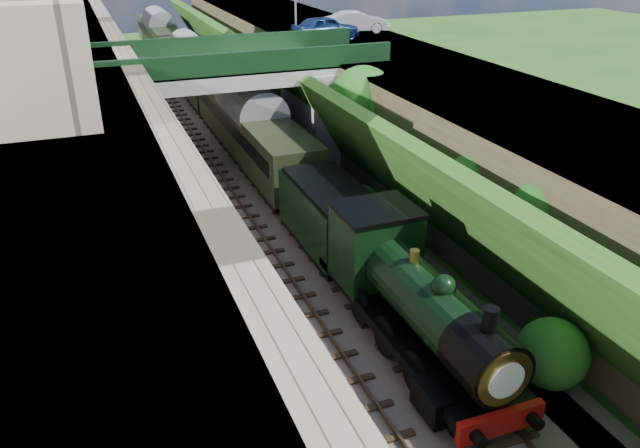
# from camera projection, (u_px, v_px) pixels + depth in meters

# --- Properties ---
(ground) EXTENTS (160.00, 160.00, 0.00)m
(ground) POSITION_uv_depth(u_px,v_px,m) (450.00, 448.00, 17.26)
(ground) COLOR #1E4714
(ground) RESTS_ON ground
(trackbed) EXTENTS (10.00, 90.00, 0.20)m
(trackbed) POSITION_uv_depth(u_px,v_px,m) (254.00, 189.00, 34.04)
(trackbed) COLOR #473F38
(trackbed) RESTS_ON ground
(retaining_wall) EXTENTS (1.00, 90.00, 7.00)m
(retaining_wall) POSITION_uv_depth(u_px,v_px,m) (143.00, 141.00, 30.78)
(retaining_wall) COLOR #756B56
(retaining_wall) RESTS_ON ground
(street_plateau_left) EXTENTS (6.00, 90.00, 7.00)m
(street_plateau_left) POSITION_uv_depth(u_px,v_px,m) (68.00, 149.00, 29.64)
(street_plateau_left) COLOR #262628
(street_plateau_left) RESTS_ON ground
(street_plateau_right) EXTENTS (8.00, 90.00, 6.25)m
(street_plateau_right) POSITION_uv_depth(u_px,v_px,m) (411.00, 118.00, 35.83)
(street_plateau_right) COLOR #262628
(street_plateau_right) RESTS_ON ground
(embankment_slope) EXTENTS (4.54, 90.00, 6.36)m
(embankment_slope) POSITION_uv_depth(u_px,v_px,m) (355.00, 143.00, 32.73)
(embankment_slope) COLOR #1E4714
(embankment_slope) RESTS_ON ground
(track_left) EXTENTS (2.50, 90.00, 0.20)m
(track_left) POSITION_uv_depth(u_px,v_px,m) (217.00, 192.00, 33.32)
(track_left) COLOR black
(track_left) RESTS_ON trackbed
(track_right) EXTENTS (2.50, 90.00, 0.20)m
(track_right) POSITION_uv_depth(u_px,v_px,m) (274.00, 184.00, 34.37)
(track_right) COLOR black
(track_right) RESTS_ON trackbed
(road_bridge) EXTENTS (16.00, 6.40, 7.25)m
(road_bridge) POSITION_uv_depth(u_px,v_px,m) (247.00, 98.00, 35.99)
(road_bridge) COLOR gray
(road_bridge) RESTS_ON ground
(building_near) EXTENTS (4.00, 8.00, 4.00)m
(building_near) POSITION_uv_depth(u_px,v_px,m) (29.00, 53.00, 22.05)
(building_near) COLOR gray
(building_near) RESTS_ON street_plateau_left
(tree) EXTENTS (3.60, 3.80, 6.60)m
(tree) POSITION_uv_depth(u_px,v_px,m) (363.00, 102.00, 33.03)
(tree) COLOR black
(tree) RESTS_ON ground
(car_blue) EXTENTS (4.84, 2.60, 1.57)m
(car_blue) POSITION_uv_depth(u_px,v_px,m) (325.00, 28.00, 40.91)
(car_blue) COLOR navy
(car_blue) RESTS_ON street_plateau_right
(car_silver) EXTENTS (4.66, 2.32, 1.47)m
(car_silver) POSITION_uv_depth(u_px,v_px,m) (357.00, 22.00, 43.94)
(car_silver) COLOR #A1A1A6
(car_silver) RESTS_ON street_plateau_right
(locomotive) EXTENTS (3.10, 10.22, 3.83)m
(locomotive) POSITION_uv_depth(u_px,v_px,m) (414.00, 300.00, 20.59)
(locomotive) COLOR black
(locomotive) RESTS_ON trackbed
(tender) EXTENTS (2.70, 6.00, 3.05)m
(tender) POSITION_uv_depth(u_px,v_px,m) (330.00, 220.00, 26.90)
(tender) COLOR black
(tender) RESTS_ON trackbed
(coach_front) EXTENTS (2.90, 18.00, 3.70)m
(coach_front) POSITION_uv_depth(u_px,v_px,m) (251.00, 130.00, 37.31)
(coach_front) COLOR black
(coach_front) RESTS_ON trackbed
(coach_middle) EXTENTS (2.90, 18.00, 3.70)m
(coach_middle) POSITION_uv_depth(u_px,v_px,m) (192.00, 69.00, 53.12)
(coach_middle) COLOR black
(coach_middle) RESTS_ON trackbed
(coach_rear) EXTENTS (2.90, 18.00, 3.70)m
(coach_rear) POSITION_uv_depth(u_px,v_px,m) (160.00, 36.00, 68.93)
(coach_rear) COLOR black
(coach_rear) RESTS_ON trackbed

